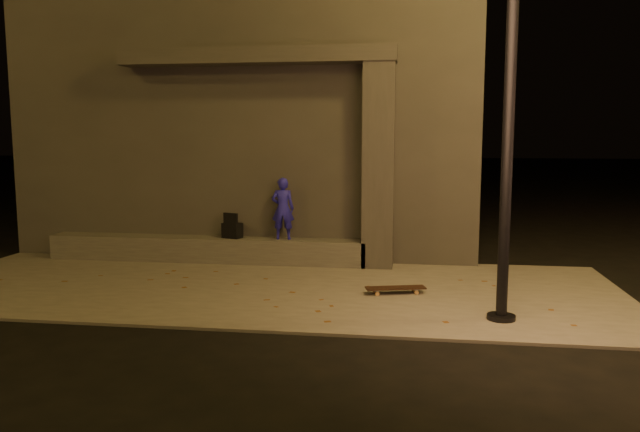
% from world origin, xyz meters
% --- Properties ---
extents(ground, '(120.00, 120.00, 0.00)m').
position_xyz_m(ground, '(0.00, 0.00, 0.00)').
color(ground, black).
rests_on(ground, ground).
extents(sidewalk, '(11.00, 4.40, 0.04)m').
position_xyz_m(sidewalk, '(0.00, 2.00, 0.02)').
color(sidewalk, '#635D57').
rests_on(sidewalk, ground).
extents(building, '(9.00, 5.10, 5.22)m').
position_xyz_m(building, '(-1.00, 6.49, 2.61)').
color(building, '#3A3835').
rests_on(building, ground).
extents(ledge, '(6.00, 0.55, 0.45)m').
position_xyz_m(ledge, '(-1.50, 3.75, 0.27)').
color(ledge, '#4A4943').
rests_on(ledge, sidewalk).
extents(column, '(0.55, 0.55, 3.60)m').
position_xyz_m(column, '(1.70, 3.75, 1.84)').
color(column, '#3A3835').
rests_on(column, sidewalk).
extents(canopy, '(5.00, 0.70, 0.28)m').
position_xyz_m(canopy, '(-0.50, 3.80, 3.78)').
color(canopy, '#3A3835').
rests_on(canopy, column).
extents(skateboarder, '(0.44, 0.31, 1.13)m').
position_xyz_m(skateboarder, '(-0.03, 3.75, 1.06)').
color(skateboarder, '#1F1CB6').
rests_on(skateboarder, ledge).
extents(backpack, '(0.39, 0.32, 0.48)m').
position_xyz_m(backpack, '(-0.99, 3.75, 0.65)').
color(backpack, black).
rests_on(backpack, ledge).
extents(skateboard, '(0.92, 0.46, 0.10)m').
position_xyz_m(skateboard, '(2.08, 1.81, 0.12)').
color(skateboard, black).
rests_on(skateboard, sidewalk).
extents(street_lamp_0, '(0.36, 0.36, 6.99)m').
position_xyz_m(street_lamp_0, '(3.45, 0.69, 3.97)').
color(street_lamp_0, black).
rests_on(street_lamp_0, ground).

